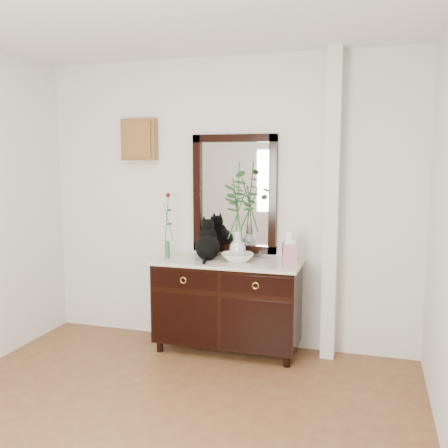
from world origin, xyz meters
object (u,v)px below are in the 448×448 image
(cat, at_px, (207,239))
(ginger_jar, at_px, (289,248))
(sideboard, at_px, (227,301))
(lotus_bowl, at_px, (238,257))

(cat, bearing_deg, ginger_jar, -21.37)
(sideboard, xyz_separation_m, lotus_bowl, (0.09, 0.01, 0.41))
(cat, distance_m, lotus_bowl, 0.33)
(lotus_bowl, height_order, ginger_jar, ginger_jar)
(sideboard, height_order, lotus_bowl, lotus_bowl)
(cat, relative_size, lotus_bowl, 1.28)
(sideboard, bearing_deg, ginger_jar, -4.42)
(lotus_bowl, xyz_separation_m, ginger_jar, (0.48, -0.06, 0.12))
(ginger_jar, bearing_deg, lotus_bowl, 173.04)
(sideboard, xyz_separation_m, ginger_jar, (0.57, -0.04, 0.53))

